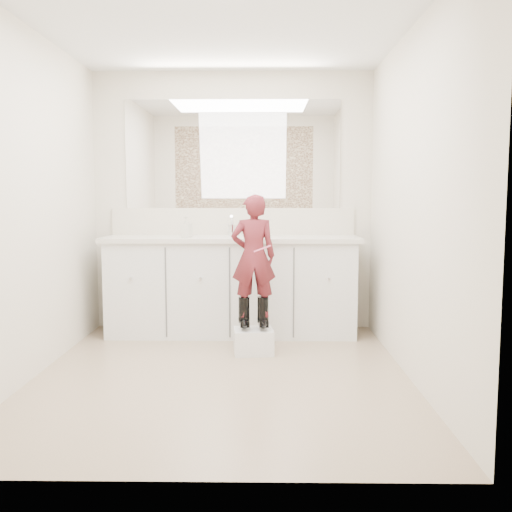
{
  "coord_description": "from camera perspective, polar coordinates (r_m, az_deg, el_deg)",
  "views": [
    {
      "loc": [
        0.3,
        -3.89,
        1.25
      ],
      "look_at": [
        0.23,
        0.71,
        0.77
      ],
      "focal_mm": 40.0,
      "sensor_mm": 36.0,
      "label": 1
    }
  ],
  "objects": [
    {
      "name": "vanity_cabinet",
      "position": [
        5.19,
        -2.46,
        -3.17
      ],
      "size": [
        2.2,
        0.55,
        0.85
      ],
      "primitive_type": "cube",
      "color": "silver",
      "rests_on": "floor"
    },
    {
      "name": "backsplash",
      "position": [
        5.38,
        -2.33,
        3.48
      ],
      "size": [
        2.28,
        0.03,
        0.25
      ],
      "primitive_type": "cube",
      "color": "beige",
      "rests_on": "countertop"
    },
    {
      "name": "countertop",
      "position": [
        5.12,
        -2.49,
        1.72
      ],
      "size": [
        2.28,
        0.58,
        0.04
      ],
      "primitive_type": "cube",
      "color": "beige",
      "rests_on": "vanity_cabinet"
    },
    {
      "name": "faucet",
      "position": [
        5.28,
        -2.39,
        2.62
      ],
      "size": [
        0.08,
        0.08,
        0.1
      ],
      "primitive_type": "cylinder",
      "color": "silver",
      "rests_on": "countertop"
    },
    {
      "name": "wall_front",
      "position": [
        2.4,
        -6.27,
        4.73
      ],
      "size": [
        2.6,
        0.0,
        2.6
      ],
      "primitive_type": "plane",
      "rotation": [
        -1.57,
        0.0,
        0.0
      ],
      "color": "beige",
      "rests_on": "floor"
    },
    {
      "name": "ceiling",
      "position": [
        4.06,
        -3.66,
        22.41
      ],
      "size": [
        3.0,
        3.0,
        0.0
      ],
      "primitive_type": "plane",
      "rotation": [
        3.14,
        0.0,
        0.0
      ],
      "color": "white",
      "rests_on": "wall_back"
    },
    {
      "name": "toddler",
      "position": [
        4.5,
        -0.26,
        -0.01
      ],
      "size": [
        0.37,
        0.27,
        0.97
      ],
      "primitive_type": "imported",
      "rotation": [
        0.0,
        0.0,
        3.24
      ],
      "color": "maroon",
      "rests_on": "step_stool"
    },
    {
      "name": "toothbrush",
      "position": [
        4.41,
        0.63,
        0.73
      ],
      "size": [
        0.14,
        0.03,
        0.06
      ],
      "primitive_type": "cylinder",
      "rotation": [
        0.0,
        1.22,
        0.1
      ],
      "color": "#FB618C",
      "rests_on": "toddler"
    },
    {
      "name": "floor",
      "position": [
        4.09,
        -3.43,
        -11.82
      ],
      "size": [
        3.0,
        3.0,
        0.0
      ],
      "primitive_type": "plane",
      "color": "#8F745E",
      "rests_on": "ground"
    },
    {
      "name": "wall_back",
      "position": [
        5.39,
        -2.33,
        5.45
      ],
      "size": [
        2.6,
        0.0,
        2.6
      ],
      "primitive_type": "plane",
      "rotation": [
        1.57,
        0.0,
        0.0
      ],
      "color": "beige",
      "rests_on": "floor"
    },
    {
      "name": "wall_right",
      "position": [
        4.01,
        15.38,
        5.05
      ],
      "size": [
        0.0,
        3.0,
        3.0
      ],
      "primitive_type": "plane",
      "rotation": [
        1.57,
        0.0,
        -1.57
      ],
      "color": "beige",
      "rests_on": "floor"
    },
    {
      "name": "wall_left",
      "position": [
        4.2,
        -21.58,
        4.88
      ],
      "size": [
        0.0,
        3.0,
        3.0
      ],
      "primitive_type": "plane",
      "rotation": [
        1.57,
        0.0,
        1.57
      ],
      "color": "beige",
      "rests_on": "floor"
    },
    {
      "name": "mirror",
      "position": [
        5.4,
        -2.36,
        10.13
      ],
      "size": [
        2.0,
        0.02,
        1.0
      ],
      "primitive_type": "cube",
      "color": "white",
      "rests_on": "wall_back"
    },
    {
      "name": "dot_panel",
      "position": [
        2.45,
        -6.36,
        15.33
      ],
      "size": [
        2.0,
        0.01,
        1.2
      ],
      "primitive_type": "cube",
      "color": "#472819",
      "rests_on": "wall_front"
    },
    {
      "name": "cup",
      "position": [
        5.08,
        0.88,
        2.45
      ],
      "size": [
        0.13,
        0.13,
        0.09
      ],
      "primitive_type": "imported",
      "rotation": [
        0.0,
        0.0,
        -0.37
      ],
      "color": "beige",
      "rests_on": "countertop"
    },
    {
      "name": "boot_right",
      "position": [
        4.57,
        0.69,
        -5.71
      ],
      "size": [
        0.11,
        0.18,
        0.26
      ],
      "primitive_type": null,
      "rotation": [
        0.0,
        0.0,
        0.1
      ],
      "color": "black",
      "rests_on": "step_stool"
    },
    {
      "name": "boot_left",
      "position": [
        4.57,
        -1.2,
        -5.7
      ],
      "size": [
        0.11,
        0.18,
        0.26
      ],
      "primitive_type": null,
      "rotation": [
        0.0,
        0.0,
        0.1
      ],
      "color": "black",
      "rests_on": "step_stool"
    },
    {
      "name": "soap_bottle",
      "position": [
        5.1,
        -6.97,
        2.92
      ],
      "size": [
        0.1,
        0.11,
        0.18
      ],
      "primitive_type": "imported",
      "rotation": [
        0.0,
        0.0,
        -0.32
      ],
      "color": "beige",
      "rests_on": "countertop"
    },
    {
      "name": "step_stool",
      "position": [
        4.6,
        -0.26,
        -8.52
      ],
      "size": [
        0.33,
        0.29,
        0.2
      ],
      "primitive_type": "cube",
      "rotation": [
        0.0,
        0.0,
        0.1
      ],
      "color": "silver",
      "rests_on": "floor"
    }
  ]
}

